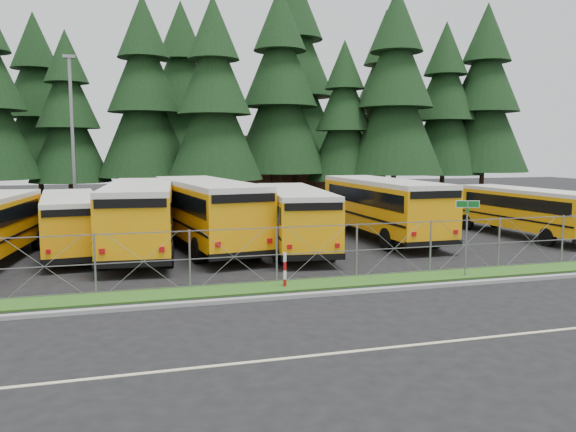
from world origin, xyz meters
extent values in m
plane|color=black|center=(0.00, 0.00, 0.00)|extent=(120.00, 120.00, 0.00)
cube|color=gray|center=(0.00, -3.10, 0.06)|extent=(50.00, 0.25, 0.12)
cube|color=#214C15|center=(0.00, -1.70, 0.03)|extent=(50.00, 1.40, 0.06)
cube|color=beige|center=(0.00, -8.00, 0.01)|extent=(50.00, 0.12, 0.01)
cube|color=brown|center=(6.00, 40.00, 3.00)|extent=(22.00, 10.00, 6.00)
cylinder|color=gray|center=(2.88, -1.98, 1.40)|extent=(0.06, 0.06, 2.80)
cube|color=#0E621D|center=(2.88, -1.98, 2.68)|extent=(0.76, 0.30, 0.22)
cube|color=white|center=(2.88, -1.98, 2.68)|extent=(0.79, 0.31, 0.26)
cube|color=#0E621D|center=(2.88, -1.98, 2.44)|extent=(0.21, 0.52, 0.18)
cylinder|color=#B20C0C|center=(-3.92, -1.79, 0.60)|extent=(0.11, 0.11, 1.20)
cylinder|color=gray|center=(-12.04, 16.36, 5.00)|extent=(0.20, 0.20, 10.00)
cube|color=gray|center=(-12.04, 16.36, 10.05)|extent=(0.70, 0.35, 0.18)
camera|label=1|loc=(-8.85, -19.61, 4.65)|focal=35.00mm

